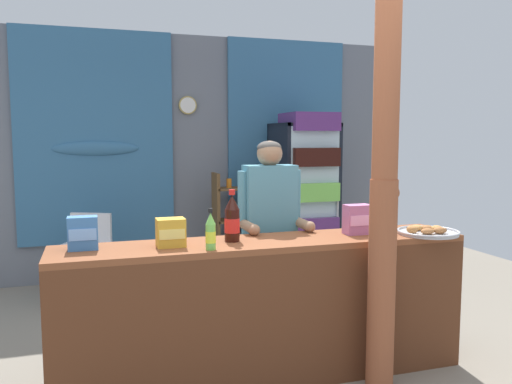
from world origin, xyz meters
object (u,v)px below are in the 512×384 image
(stall_counter, at_px, (271,300))
(pastry_tray, at_px, (428,231))
(bottle_shelf_rack, at_px, (235,224))
(shopkeeper, at_px, (270,220))
(drink_fridge, at_px, (305,189))
(soda_bottle_lime_soda, at_px, (211,232))
(soda_bottle_cola, at_px, (232,219))
(snack_box_biscuit, at_px, (83,233))
(plastic_lawn_chair, at_px, (86,252))
(timber_post, at_px, (384,189))
(snack_box_choco_powder, at_px, (171,232))
(snack_box_wafer, at_px, (358,219))

(stall_counter, bearing_deg, pastry_tray, -2.20)
(bottle_shelf_rack, bearing_deg, shopkeeper, -97.87)
(drink_fridge, distance_m, shopkeeper, 2.07)
(drink_fridge, distance_m, soda_bottle_lime_soda, 2.91)
(bottle_shelf_rack, distance_m, soda_bottle_cola, 2.57)
(snack_box_biscuit, bearing_deg, bottle_shelf_rack, 56.31)
(bottle_shelf_rack, distance_m, snack_box_biscuit, 2.92)
(soda_bottle_cola, height_order, pastry_tray, soda_bottle_cola)
(drink_fridge, bearing_deg, plastic_lawn_chair, -176.31)
(soda_bottle_lime_soda, bearing_deg, pastry_tray, 1.03)
(timber_post, height_order, soda_bottle_lime_soda, timber_post)
(soda_bottle_cola, height_order, soda_bottle_lime_soda, soda_bottle_cola)
(soda_bottle_cola, relative_size, soda_bottle_lime_soda, 1.35)
(timber_post, height_order, drink_fridge, timber_post)
(timber_post, xyz_separation_m, drink_fridge, (0.59, 2.63, -0.27))
(bottle_shelf_rack, height_order, soda_bottle_lime_soda, bottle_shelf_rack)
(timber_post, relative_size, bottle_shelf_rack, 2.23)
(plastic_lawn_chair, relative_size, soda_bottle_cola, 2.54)
(bottle_shelf_rack, bearing_deg, stall_counter, -100.19)
(plastic_lawn_chair, bearing_deg, soda_bottle_cola, -65.41)
(soda_bottle_cola, relative_size, snack_box_biscuit, 1.68)
(stall_counter, height_order, bottle_shelf_rack, bottle_shelf_rack)
(bottle_shelf_rack, xyz_separation_m, soda_bottle_cola, (-0.68, -2.43, 0.45))
(plastic_lawn_chair, distance_m, pastry_tray, 3.24)
(drink_fridge, distance_m, plastic_lawn_chair, 2.45)
(timber_post, distance_m, bottle_shelf_rack, 2.94)
(plastic_lawn_chair, distance_m, snack_box_choco_powder, 2.22)
(shopkeeper, relative_size, snack_box_biscuit, 7.88)
(bottle_shelf_rack, xyz_separation_m, plastic_lawn_chair, (-1.62, -0.39, -0.14))
(soda_bottle_lime_soda, xyz_separation_m, snack_box_choco_powder, (-0.21, 0.17, -0.02))
(plastic_lawn_chair, distance_m, snack_box_wafer, 2.82)
(stall_counter, xyz_separation_m, bottle_shelf_rack, (0.46, 2.57, 0.06))
(bottle_shelf_rack, relative_size, soda_bottle_lime_soda, 4.84)
(snack_box_biscuit, height_order, snack_box_wafer, snack_box_wafer)
(timber_post, height_order, shopkeeper, timber_post)
(shopkeeper, height_order, snack_box_wafer, shopkeeper)
(shopkeeper, xyz_separation_m, snack_box_biscuit, (-1.32, -0.38, 0.04))
(drink_fridge, height_order, snack_box_biscuit, drink_fridge)
(bottle_shelf_rack, xyz_separation_m, soda_bottle_lime_soda, (-0.87, -2.64, 0.41))
(shopkeeper, bearing_deg, soda_bottle_cola, -134.42)
(soda_bottle_lime_soda, distance_m, pastry_tray, 1.55)
(timber_post, xyz_separation_m, snack_box_choco_powder, (-1.26, 0.39, -0.27))
(soda_bottle_cola, bearing_deg, snack_box_choco_powder, -174.09)
(stall_counter, relative_size, snack_box_choco_powder, 15.52)
(timber_post, bearing_deg, snack_box_wafer, 83.39)
(drink_fridge, height_order, pastry_tray, drink_fridge)
(stall_counter, xyz_separation_m, timber_post, (0.63, -0.29, 0.73))
(stall_counter, relative_size, soda_bottle_cola, 8.06)
(soda_bottle_cola, height_order, snack_box_biscuit, soda_bottle_cola)
(shopkeeper, height_order, soda_bottle_lime_soda, shopkeeper)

